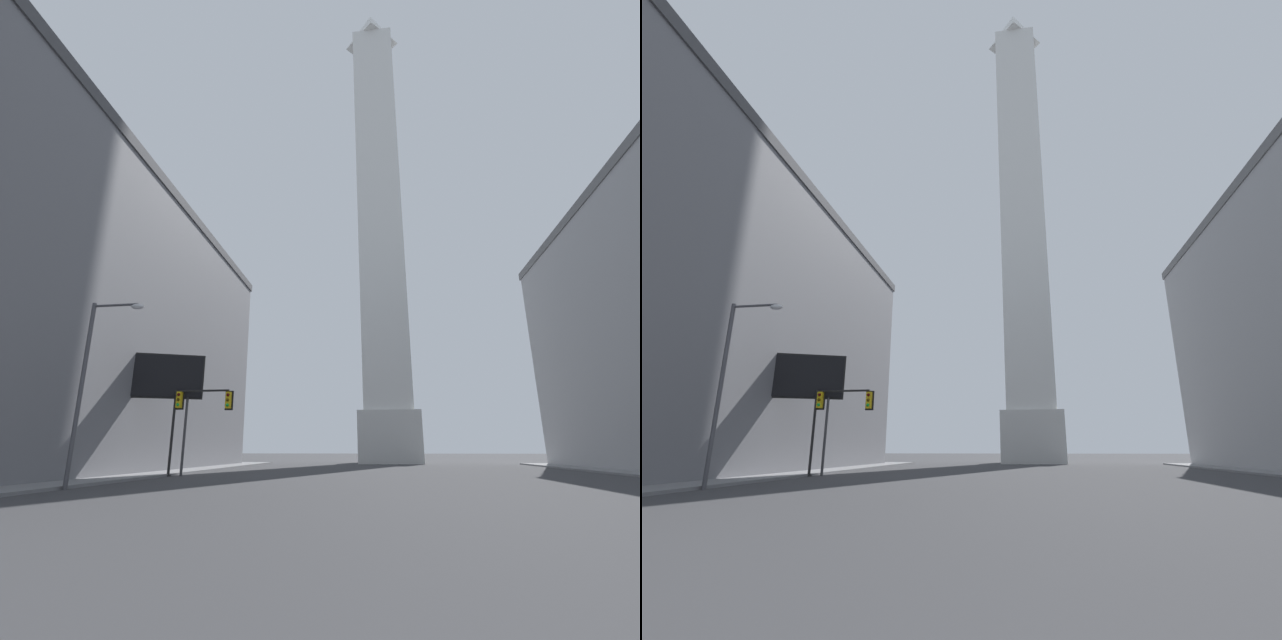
# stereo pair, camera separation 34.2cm
# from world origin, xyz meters

# --- Properties ---
(sidewalk_left) EXTENTS (5.00, 69.27, 0.15)m
(sidewalk_left) POSITION_xyz_m (-17.70, 20.78, 0.07)
(sidewalk_left) COLOR slate
(sidewalk_left) RESTS_ON ground_plane
(building_left) EXTENTS (26.90, 47.79, 23.37)m
(building_left) POSITION_xyz_m (-31.30, 28.24, 11.69)
(building_left) COLOR slate
(building_left) RESTS_ON ground_plane
(obelisk) EXTENTS (7.96, 7.96, 76.83)m
(obelisk) POSITION_xyz_m (0.00, 57.72, 36.82)
(obelisk) COLOR silver
(obelisk) RESTS_ON ground_plane
(traffic_light_mid_left) EXTENTS (4.32, 0.51, 5.71)m
(traffic_light_mid_left) POSITION_xyz_m (-13.83, 27.36, 4.33)
(traffic_light_mid_left) COLOR black
(traffic_light_mid_left) RESTS_ON ground_plane
(street_lamp) EXTENTS (2.74, 0.36, 8.68)m
(street_lamp) POSITION_xyz_m (-14.64, 17.39, 5.27)
(street_lamp) COLOR #4C4C51
(street_lamp) RESTS_ON ground_plane
(billboard_sign) EXTENTS (5.76, 2.43, 8.25)m
(billboard_sign) POSITION_xyz_m (-16.47, 27.05, 6.47)
(billboard_sign) COLOR #3F3F42
(billboard_sign) RESTS_ON ground_plane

